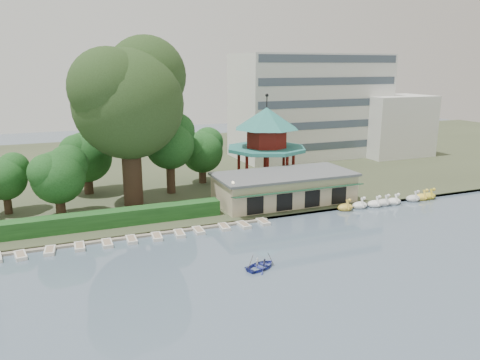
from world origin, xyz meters
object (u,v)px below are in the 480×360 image
dock (123,237)px  big_tree (129,95)px  pavilion (266,138)px  rowboat_with_passengers (261,263)px  boathouse (284,187)px

dock → big_tree: size_ratio=1.57×
big_tree → dock: bearing=-106.1°
pavilion → big_tree: 22.32m
dock → pavilion: size_ratio=2.52×
pavilion → rowboat_with_passengers: (-13.39, -27.53, -7.02)m
dock → rowboat_with_passengers: size_ratio=6.36×
dock → boathouse: bearing=12.2°
boathouse → big_tree: big_tree is taller
dock → boathouse: size_ratio=1.83×
boathouse → dock: bearing=-167.8°
boathouse → pavilion: 11.43m
dock → rowboat_with_passengers: bearing=-50.2°
pavilion → rowboat_with_passengers: bearing=-115.9°
boathouse → big_tree: 23.29m
rowboat_with_passengers → pavilion: bearing=64.1°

